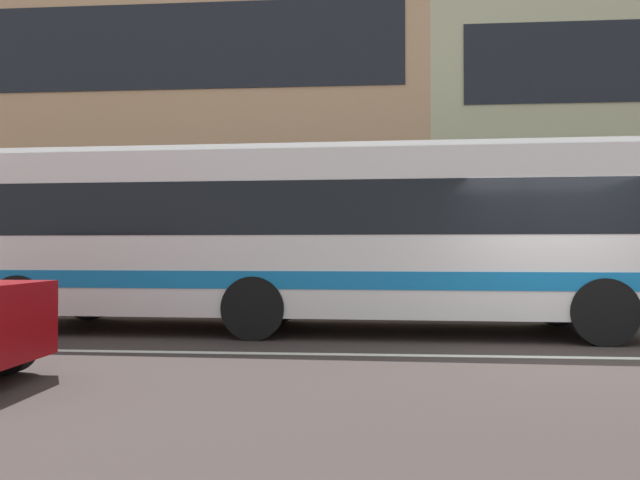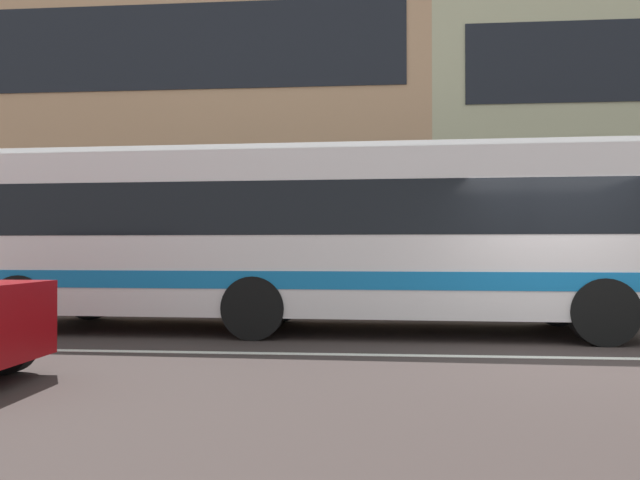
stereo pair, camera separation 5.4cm
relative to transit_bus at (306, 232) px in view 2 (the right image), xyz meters
name	(u,v)px [view 2 (the right image)]	position (x,y,z in m)	size (l,w,h in m)	color
ground_plane	(579,358)	(3.82, -2.27, -1.72)	(160.00, 160.00, 0.00)	#392F2D
lane_centre_line	(579,358)	(3.82, -2.27, -1.72)	(60.00, 0.16, 0.01)	silver
apartment_block_left	(181,120)	(-6.10, 11.63, 4.71)	(18.09, 10.16, 12.85)	tan
transit_bus	(306,232)	(0.00, 0.00, 0.00)	(11.22, 2.83, 3.12)	white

